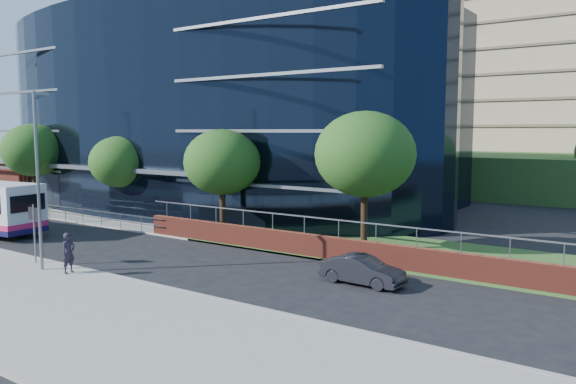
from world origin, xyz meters
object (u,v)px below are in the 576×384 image
Objects in this scene: brick_pavilion at (26,177)px; parked_car at (362,270)px; street_sign at (34,221)px; streetlight_east at (38,175)px; pedestrian at (69,253)px; tree_far_b at (120,162)px; tree_far_d at (365,154)px; tree_far_c at (222,162)px; tree_far_a at (33,150)px.

brick_pavilion reaches higher than parked_car.
brick_pavilion is 41.85m from parked_car.
street_sign is at bearing -29.65° from brick_pavilion.
pedestrian is (1.57, 0.30, -3.39)m from streetlight_east.
brick_pavilion is at bearing 54.43° from pedestrian.
tree_far_d reaches higher than tree_far_b.
streetlight_east reaches higher than brick_pavilion.
parked_car is (40.81, -9.14, -1.34)m from brick_pavilion.
tree_far_b is at bearing -178.49° from tree_far_d.
tree_far_a is at bearing 180.00° from tree_far_c.
tree_far_d is (38.00, -3.50, 3.25)m from brick_pavilion.
streetlight_east is at bearing -52.37° from tree_far_b.
tree_far_d is 0.93× the size of streetlight_east.
tree_far_b is 15.85m from pedestrian.
streetlight_east is 14.89m from parked_car.
tree_far_b is at bearing 127.63° from streetlight_east.
tree_far_a reaches higher than pedestrian.
street_sign is at bearing -31.17° from tree_far_a.
tree_far_a is at bearing 54.03° from pedestrian.
tree_far_a is 1.07× the size of tree_far_c.
parked_car is at bearing 27.00° from streetlight_east.
tree_far_b reaches higher than street_sign.
streetlight_east is 4.45× the size of pedestrian.
tree_far_d reaches higher than parked_car.
tree_far_a is 0.94× the size of tree_far_d.
parked_car is (21.81, -5.15, -3.61)m from tree_far_b.
street_sign is 11.14m from tree_far_c.
street_sign is 1.56× the size of pedestrian.
tree_far_c is 0.81× the size of streetlight_east.
parked_car is 2.02× the size of pedestrian.
brick_pavilion is 32.19m from streetlight_east.
tree_far_a is 1.92× the size of parked_car.
tree_far_d is 7.80m from parked_car.
tree_far_a reaches higher than brick_pavilion.
brick_pavilion is 1.42× the size of tree_far_b.
street_sign is 0.43× the size of tree_far_c.
tree_far_d is 15.14m from pedestrian.
pedestrian is (3.07, -0.29, -1.10)m from street_sign.
brick_pavilion is 29.46m from tree_far_c.
tree_far_c is at bearing 70.86° from parked_car.
street_sign reaches higher than parked_car.
tree_far_c is (29.00, -4.50, 2.60)m from brick_pavilion.
tree_far_b is 14.74m from streetlight_east.
tree_far_b is at bearing 177.14° from tree_far_c.
tree_far_a is 29.02m from tree_far_d.
brick_pavilion is 19.55m from tree_far_b.
tree_far_c is at bearing 76.71° from street_sign.
street_sign is at bearing -55.92° from tree_far_b.
tree_far_c is 1.79× the size of parked_car.
parked_car is at bearing -21.47° from tree_far_c.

